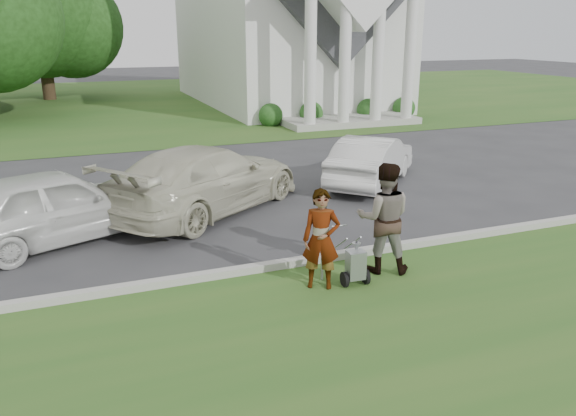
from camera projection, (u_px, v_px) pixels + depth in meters
ground at (275, 283)px, 9.62m from camera, size 120.00×120.00×0.00m
grass_strip at (358, 380)px, 6.96m from camera, size 80.00×7.00×0.01m
church_lawn at (121, 102)px, 33.60m from camera, size 80.00×30.00×0.01m
curb at (265, 267)px, 10.09m from camera, size 80.00×0.18×0.15m
tree_back at (40, 19)px, 33.44m from camera, size 9.61×7.60×8.89m
striping_cart at (355, 266)px, 9.45m from camera, size 0.47×0.92×0.84m
person_left at (321, 240)px, 9.23m from camera, size 0.74×0.64×1.70m
person_right at (384, 219)px, 9.82m from camera, size 1.19×1.09×1.98m
parking_meter_near at (323, 232)px, 9.46m from camera, size 0.10×0.09×1.41m
car_b at (56, 206)px, 11.33m from camera, size 4.82×3.32×1.52m
car_c at (206, 179)px, 13.23m from camera, size 5.70×5.01×1.58m
car_d at (371, 160)px, 15.65m from camera, size 3.94×3.92×1.36m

